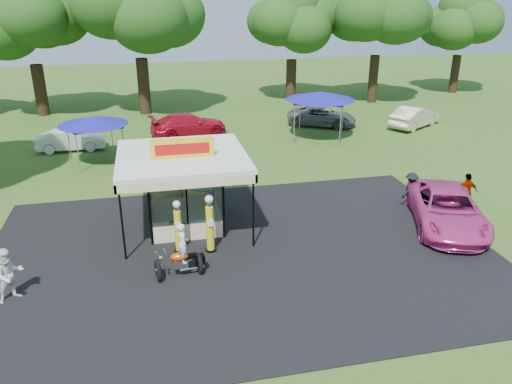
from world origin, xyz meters
The scene contains 24 objects.
ground centered at (0.00, 0.00, 0.00)m, with size 120.00×120.00×0.00m, color #345A1C.
asphalt_apron centered at (0.00, 2.00, 0.02)m, with size 20.00×14.00×0.04m, color black.
gas_station_kiosk centered at (-2.00, 4.99, 1.78)m, with size 5.40×5.40×4.18m.
gas_pump_left centered at (-2.45, 2.68, 1.07)m, with size 0.42×0.42×2.24m.
gas_pump_right centered at (-1.21, 2.44, 1.17)m, with size 0.46×0.46×2.45m.
motorcycle centered at (-2.47, 0.86, 0.84)m, with size 1.88×1.08×2.16m.
spare_tires centered at (-2.45, 3.90, 0.40)m, with size 0.95×0.57×0.81m.
a_frame_sign centered at (10.10, 0.80, 0.44)m, with size 0.52×0.52×0.87m.
kiosk_car centered at (-2.00, 7.20, 0.48)m, with size 1.13×2.82×0.96m, color gold.
pink_sedan centered at (9.30, 2.50, 0.84)m, with size 2.79×6.04×1.68m, color #D63A8E.
spectator_west centered at (-8.23, 0.52, 0.97)m, with size 0.94×0.73×1.93m, color white.
spectator_east_a centered at (8.86, 4.93, 0.85)m, with size 1.10×0.63×1.71m, color black.
spectator_east_b centered at (11.17, 3.88, 0.93)m, with size 1.09×0.45×1.86m, color gray.
bg_car_a centered at (-8.35, 18.00, 0.71)m, with size 1.50×4.29×1.42m, color silver.
bg_car_b centered at (-0.49, 20.00, 0.79)m, with size 2.22×5.45×1.58m, color #B50D24.
bg_car_d centered at (9.83, 20.56, 0.72)m, with size 2.40×5.21×1.45m, color slate.
bg_car_e centered at (16.61, 18.64, 0.81)m, with size 1.72×4.94×1.63m, color beige.
tent_west centered at (-6.49, 15.00, 2.59)m, with size 4.09×4.09×2.86m.
tent_east centered at (8.44, 17.25, 3.00)m, with size 4.75×4.75×3.32m.
oak_far_b centered at (-11.86, 28.97, 7.36)m, with size 9.66×9.66×11.52m.
oak_far_c centered at (-3.45, 27.72, 8.23)m, with size 11.00×11.00×12.97m.
oak_far_d centered at (10.15, 30.40, 6.67)m, with size 8.79×8.79×10.46m.
oak_far_e centered at (17.32, 27.92, 7.56)m, with size 9.95×9.95×11.85m.
oak_far_f centered at (27.45, 30.54, 6.46)m, with size 8.35×8.35×10.07m.
Camera 1 is at (-3.22, -15.32, 9.83)m, focal length 35.00 mm.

